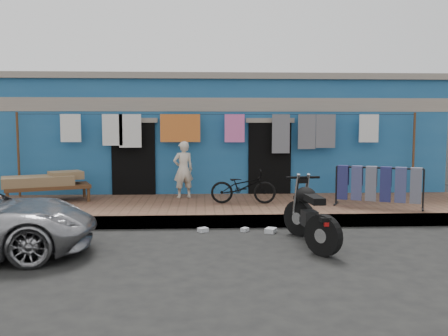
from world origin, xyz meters
TOP-DOWN VIEW (x-y plane):
  - ground at (0.00, 0.00)m, footprint 80.00×80.00m
  - sidewalk at (0.00, 3.00)m, footprint 28.00×3.00m
  - curb at (0.00, 1.55)m, footprint 28.00×0.10m
  - building at (-0.00, 6.99)m, footprint 12.20×5.20m
  - clothesline at (0.03, 4.25)m, footprint 10.06×0.06m
  - seated_person at (-0.91, 3.87)m, footprint 0.58×0.48m
  - bicycle at (0.48, 2.96)m, footprint 1.50×0.63m
  - motorcycle at (1.38, 0.14)m, footprint 0.84×1.81m
  - charpoy at (-4.04, 3.41)m, footprint 2.60×2.28m
  - jeans_rack at (3.38, 2.35)m, footprint 2.20×1.84m
  - litter_a at (-0.44, 1.20)m, footprint 0.22×0.21m
  - litter_b at (0.36, 1.20)m, footprint 0.17×0.18m
  - litter_c at (0.84, 1.06)m, footprint 0.26×0.28m

SIDE VIEW (x-z plane):
  - ground at x=0.00m, z-range 0.00..0.00m
  - litter_b at x=0.36m, z-range 0.00..0.07m
  - litter_a at x=-0.44m, z-range 0.00..0.08m
  - litter_c at x=0.84m, z-range 0.00..0.09m
  - sidewalk at x=0.00m, z-range 0.00..0.25m
  - curb at x=0.00m, z-range 0.00..0.25m
  - motorcycle at x=1.38m, z-range 0.00..1.12m
  - charpoy at x=-4.04m, z-range 0.25..0.91m
  - jeans_rack at x=3.38m, z-range 0.25..1.16m
  - bicycle at x=0.48m, z-range 0.25..1.20m
  - seated_person at x=-0.91m, z-range 0.25..1.64m
  - building at x=0.00m, z-range 0.01..3.37m
  - clothesline at x=0.03m, z-range 0.76..2.86m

